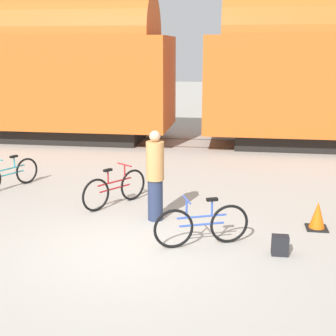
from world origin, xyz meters
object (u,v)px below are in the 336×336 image
person_in_tan (155,176)px  backpack (280,245)px  traffic_cone (317,216)px  bicycle_maroon (115,189)px  bicycle_blue (202,225)px  bicycle_teal (9,175)px  freight_train (188,67)px

person_in_tan → backpack: person_in_tan is taller
person_in_tan → traffic_cone: (3.17, -0.04, -0.67)m
traffic_cone → bicycle_maroon: bearing=169.4°
person_in_tan → backpack: (2.36, -1.33, -0.75)m
bicycle_maroon → traffic_cone: bearing=-10.6°
bicycle_blue → person_in_tan: 1.62m
bicycle_maroon → bicycle_teal: bicycle_maroon is taller
bicycle_teal → traffic_cone: 7.30m
bicycle_teal → traffic_cone: bearing=-12.9°
bicycle_blue → freight_train: bearing=97.8°
bicycle_maroon → traffic_cone: size_ratio=2.67×
bicycle_teal → bicycle_blue: 5.67m
freight_train → bicycle_blue: size_ratio=35.61×
bicycle_maroon → bicycle_blue: bearing=-42.4°
bicycle_teal → backpack: bicycle_teal is taller
bicycle_teal → freight_train: bearing=59.0°
freight_train → bicycle_teal: size_ratio=36.37×
person_in_tan → bicycle_maroon: bearing=91.8°
bicycle_teal → backpack: size_ratio=4.69×
bicycle_blue → traffic_cone: bicycle_blue is taller
bicycle_teal → bicycle_blue: bicycle_blue is taller
person_in_tan → bicycle_blue: bearing=-100.1°
bicycle_teal → backpack: (6.32, -2.92, -0.18)m
backpack → bicycle_teal: bearing=155.2°
freight_train → traffic_cone: (3.37, -7.88, -2.48)m
bicycle_maroon → bicycle_teal: 3.04m
bicycle_teal → person_in_tan: bearing=-22.0°
bicycle_maroon → backpack: bearing=-31.4°
bicycle_teal → backpack: 6.96m
freight_train → bicycle_maroon: size_ratio=39.55×
bicycle_teal → person_in_tan: (3.95, -1.60, 0.57)m
person_in_tan → traffic_cone: person_in_tan is taller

